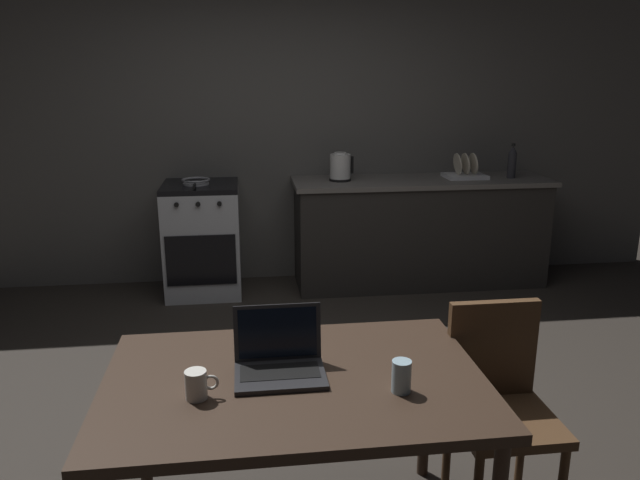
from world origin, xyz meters
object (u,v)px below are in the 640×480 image
at_px(chair, 499,396).
at_px(laptop, 279,361).
at_px(dining_table, 295,394).
at_px(drinking_glass, 401,376).
at_px(coffee_mug, 197,385).
at_px(bottle, 512,162).
at_px(frying_pan, 196,182).
at_px(dish_rack, 465,172).
at_px(stove_oven, 203,239).
at_px(electric_kettle, 340,167).

distance_m(chair, laptop, 0.95).
relative_size(dining_table, drinking_glass, 11.99).
distance_m(chair, coffee_mug, 1.25).
height_order(bottle, frying_pan, bottle).
height_order(bottle, dish_rack, bottle).
bearing_deg(laptop, drinking_glass, -25.82).
xyz_separation_m(laptop, drinking_glass, (0.40, -0.18, 0.01)).
bearing_deg(frying_pan, stove_oven, 43.71).
bearing_deg(coffee_mug, frying_pan, 93.79).
height_order(frying_pan, coffee_mug, frying_pan).
height_order(dining_table, chair, chair).
bearing_deg(dish_rack, frying_pan, -179.23).
bearing_deg(frying_pan, laptop, -80.50).
xyz_separation_m(dining_table, dish_rack, (1.70, 2.94, 0.29)).
xyz_separation_m(stove_oven, coffee_mug, (0.17, -3.04, 0.33)).
height_order(electric_kettle, coffee_mug, electric_kettle).
relative_size(dining_table, frying_pan, 3.41).
bearing_deg(laptop, frying_pan, 98.17).
bearing_deg(bottle, dish_rack, 172.62).
bearing_deg(drinking_glass, dining_table, 157.60).
bearing_deg(electric_kettle, frying_pan, -178.53).
xyz_separation_m(coffee_mug, drinking_glass, (0.68, -0.04, 0.01)).
bearing_deg(stove_oven, bottle, -1.05).
relative_size(dining_table, coffee_mug, 12.07).
relative_size(dining_table, chair, 1.54).
distance_m(chair, electric_kettle, 2.83).
bearing_deg(stove_oven, coffee_mug, -86.79).
bearing_deg(dish_rack, bottle, -7.38).
height_order(drinking_glass, dish_rack, dish_rack).
xyz_separation_m(laptop, coffee_mug, (-0.28, -0.14, 0.00)).
bearing_deg(bottle, dining_table, -125.87).
xyz_separation_m(electric_kettle, coffee_mug, (-0.97, -3.04, -0.24)).
relative_size(chair, frying_pan, 2.22).
bearing_deg(laptop, dining_table, -38.21).
xyz_separation_m(coffee_mug, dish_rack, (2.04, 3.04, 0.18)).
xyz_separation_m(dining_table, coffee_mug, (-0.33, -0.10, 0.12)).
relative_size(drinking_glass, dish_rack, 0.33).
xyz_separation_m(dining_table, bottle, (2.09, 2.89, 0.38)).
xyz_separation_m(laptop, frying_pan, (-0.48, 2.87, 0.16)).
relative_size(stove_oven, bottle, 3.16).
relative_size(electric_kettle, bottle, 0.81).
bearing_deg(coffee_mug, chair, 12.69).
bearing_deg(dining_table, laptop, 143.12).
xyz_separation_m(stove_oven, laptop, (0.45, -2.90, 0.33)).
bearing_deg(stove_oven, drinking_glass, -74.55).
distance_m(dining_table, frying_pan, 2.97).
height_order(electric_kettle, drinking_glass, electric_kettle).
height_order(dining_table, electric_kettle, electric_kettle).
bearing_deg(laptop, bottle, 51.77).
height_order(electric_kettle, frying_pan, electric_kettle).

